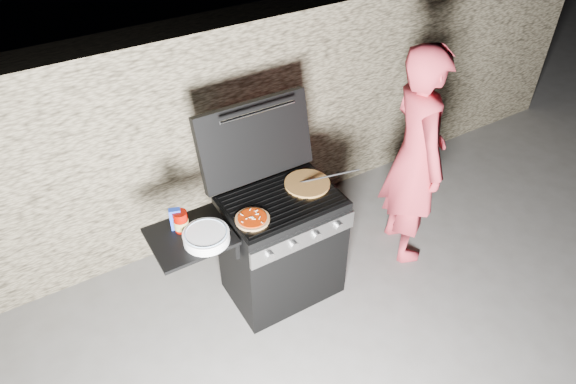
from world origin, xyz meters
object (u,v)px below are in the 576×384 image
person (415,157)px  gas_grill (252,259)px  sauce_jar (181,221)px  pizza_topped (252,219)px

person → gas_grill: bearing=104.3°
gas_grill → person: (1.37, -0.10, 0.45)m
sauce_jar → pizza_topped: bearing=-21.0°
gas_grill → person: person is taller
gas_grill → pizza_topped: size_ratio=5.93×
gas_grill → sauce_jar: sauce_jar is taller
sauce_jar → person: person is taller
gas_grill → pizza_topped: 0.48m
gas_grill → sauce_jar: 0.69m
sauce_jar → person: 1.82m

